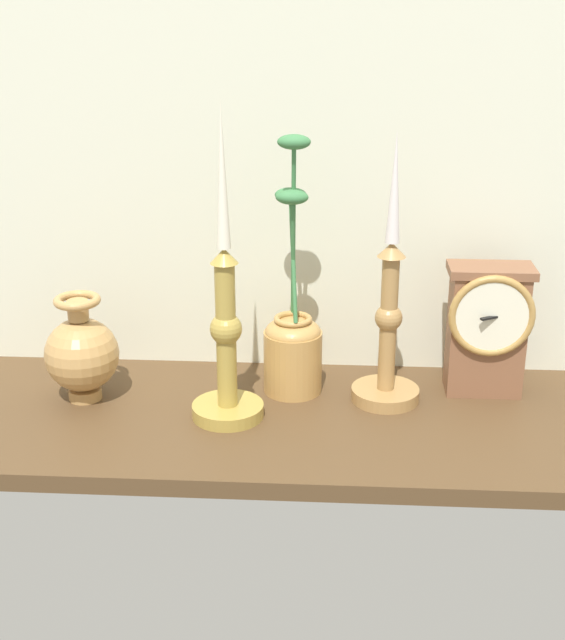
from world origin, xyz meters
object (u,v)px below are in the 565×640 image
object	(u,v)px
mantel_clock	(487,327)
candlestick_tall_center	(388,329)
candlestick_tall_left	(226,338)
brass_vase_jar	(293,339)
brass_vase_bulbous	(82,353)

from	to	relation	value
mantel_clock	candlestick_tall_center	bearing A→B (deg)	-166.37
candlestick_tall_left	candlestick_tall_center	size ratio (longest dim) A/B	1.12
mantel_clock	brass_vase_jar	xyz separation A→B (cm)	(-27.57, -1.19, -1.96)
candlestick_tall_center	brass_vase_jar	distance (cm)	13.83
candlestick_tall_left	brass_vase_jar	bearing A→B (deg)	46.04
candlestick_tall_center	brass_vase_jar	bearing A→B (deg)	170.43
candlestick_tall_left	brass_vase_jar	distance (cm)	12.65
candlestick_tall_center	brass_vase_bulbous	size ratio (longest dim) A/B	2.46
mantel_clock	brass_vase_bulbous	xyz separation A→B (cm)	(-57.12, -5.70, -3.01)
mantel_clock	candlestick_tall_center	xyz separation A→B (cm)	(-14.20, -3.44, 0.79)
candlestick_tall_center	candlestick_tall_left	bearing A→B (deg)	-163.38
mantel_clock	brass_vase_bulbous	bearing A→B (deg)	-174.30
brass_vase_jar	candlestick_tall_center	bearing A→B (deg)	-9.57
candlestick_tall_left	candlestick_tall_center	bearing A→B (deg)	16.62
mantel_clock	candlestick_tall_center	world-z (taller)	candlestick_tall_center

